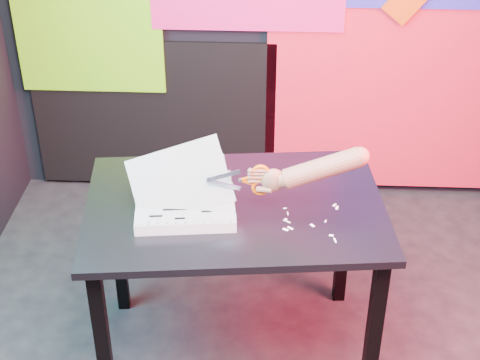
{
  "coord_description": "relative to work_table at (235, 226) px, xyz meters",
  "views": [
    {
      "loc": [
        -0.11,
        -2.01,
        2.28
      ],
      "look_at": [
        -0.22,
        0.19,
        0.87
      ],
      "focal_mm": 55.0,
      "sensor_mm": 36.0,
      "label": 1
    }
  ],
  "objects": [
    {
      "name": "work_table",
      "position": [
        0.0,
        0.0,
        0.0
      ],
      "size": [
        1.17,
        0.85,
        0.75
      ],
      "rotation": [
        0.0,
        0.0,
        0.11
      ],
      "color": "black",
      "rests_on": "ground"
    },
    {
      "name": "room",
      "position": [
        0.24,
        -0.21,
        0.7
      ],
      "size": [
        3.01,
        3.01,
        2.71
      ],
      "color": "black",
      "rests_on": "ground"
    },
    {
      "name": "scissors",
      "position": [
        0.08,
        -0.05,
        0.24
      ],
      "size": [
        0.22,
        0.02,
        0.13
      ],
      "rotation": [
        0.0,
        0.0,
        0.04
      ],
      "color": "silver",
      "rests_on": "printout_stack"
    },
    {
      "name": "paper_clippings",
      "position": [
        0.27,
        -0.1,
        0.1
      ],
      "size": [
        0.21,
        0.24,
        0.0
      ],
      "color": "white",
      "rests_on": "work_table"
    },
    {
      "name": "hand_forearm",
      "position": [
        0.28,
        -0.04,
        0.29
      ],
      "size": [
        0.41,
        0.09,
        0.18
      ],
      "rotation": [
        0.0,
        0.0,
        0.04
      ],
      "color": "#9C594E",
      "rests_on": "work_table"
    },
    {
      "name": "printout_stack",
      "position": [
        -0.18,
        -0.06,
        0.13
      ],
      "size": [
        0.42,
        0.3,
        0.27
      ],
      "rotation": [
        0.0,
        0.0,
        0.11
      ],
      "color": "white",
      "rests_on": "work_table"
    },
    {
      "name": "backdrop",
      "position": [
        0.3,
        1.25,
        0.31
      ],
      "size": [
        2.88,
        0.05,
        2.08
      ],
      "color": "red",
      "rests_on": "ground"
    }
  ]
}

